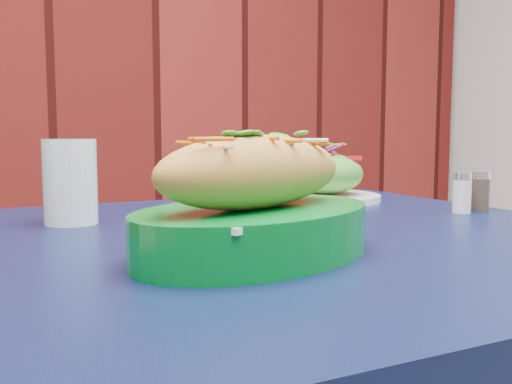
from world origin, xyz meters
TOP-DOWN VIEW (x-y plane):
  - cafe_table at (0.40, 1.44)m, footprint 0.86×0.86m
  - banh_mi_basket at (0.27, 1.34)m, footprint 0.33×0.26m
  - salad_plate at (0.62, 1.68)m, footprint 0.21×0.21m
  - water_glass at (0.15, 1.65)m, footprint 0.07×0.07m
  - salt_shaker at (0.71, 1.44)m, footprint 0.03×0.03m
  - pepper_shaker at (0.75, 1.44)m, footprint 0.03×0.03m

SIDE VIEW (x-z plane):
  - cafe_table at x=0.40m, z-range 0.29..1.04m
  - salt_shaker at x=0.71m, z-range 0.75..0.81m
  - pepper_shaker at x=0.75m, z-range 0.75..0.81m
  - salad_plate at x=0.62m, z-range 0.74..0.85m
  - banh_mi_basket at x=0.27m, z-range 0.74..0.87m
  - water_glass at x=0.15m, z-range 0.75..0.87m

